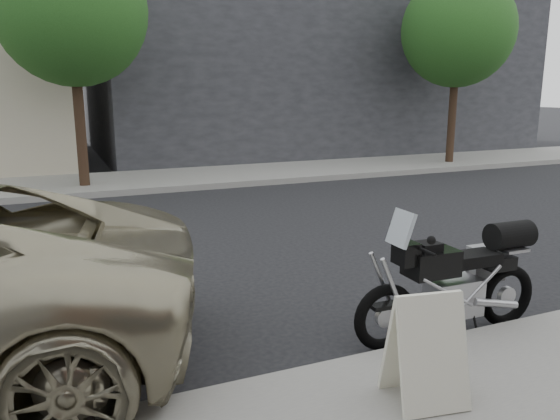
% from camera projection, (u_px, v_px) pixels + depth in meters
% --- Properties ---
extents(ground, '(120.00, 120.00, 0.00)m').
position_uv_depth(ground, '(249.00, 246.00, 8.56)').
color(ground, black).
rests_on(ground, ground).
extents(far_sidewalk, '(44.00, 3.00, 0.15)m').
position_uv_depth(far_sidewalk, '(164.00, 180.00, 14.37)').
color(far_sidewalk, gray).
rests_on(far_sidewalk, ground).
extents(far_building_dark, '(16.00, 11.00, 7.00)m').
position_uv_depth(far_building_dark, '(294.00, 62.00, 22.60)').
color(far_building_dark, '#29292E').
rests_on(far_building_dark, ground).
extents(street_tree_left, '(3.40, 3.40, 5.70)m').
position_uv_depth(street_tree_left, '(458.00, 31.00, 16.52)').
color(street_tree_left, '#342317').
rests_on(street_tree_left, far_sidewalk).
extents(street_tree_mid, '(3.40, 3.40, 5.70)m').
position_uv_depth(street_tree_mid, '(71.00, 10.00, 12.26)').
color(street_tree_mid, '#342317').
rests_on(street_tree_mid, far_sidewalk).
extents(motorcycle, '(2.12, 0.68, 1.34)m').
position_uv_depth(motorcycle, '(461.00, 279.00, 5.39)').
color(motorcycle, black).
rests_on(motorcycle, ground).
extents(sandwich_sign, '(0.59, 0.56, 0.84)m').
position_uv_depth(sandwich_sign, '(426.00, 347.00, 3.99)').
color(sandwich_sign, white).
rests_on(sandwich_sign, near_sidewalk).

